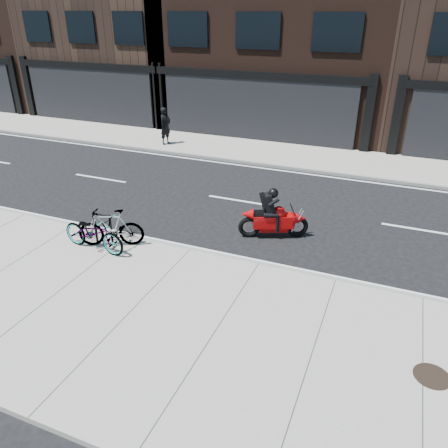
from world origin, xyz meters
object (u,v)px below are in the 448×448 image
at_px(bicycle_rear, 111,228).
at_px(pedestrian, 165,126).
at_px(bicycle_front, 93,233).
at_px(bike_rack, 103,226).
at_px(manhole_cover, 432,376).
at_px(motorcycle, 277,217).

bearing_deg(bicycle_rear, pedestrian, 177.00).
xyz_separation_m(bicycle_front, pedestrian, (-3.31, 9.97, 0.36)).
xyz_separation_m(bike_rack, manhole_cover, (8.55, -1.91, -0.55)).
height_order(motorcycle, manhole_cover, motorcycle).
bearing_deg(motorcycle, pedestrian, 113.91).
xyz_separation_m(bike_rack, pedestrian, (-3.34, 9.59, 0.33)).
relative_size(bicycle_front, bicycle_rear, 1.10).
relative_size(bike_rack, motorcycle, 0.48).
xyz_separation_m(bike_rack, bicycle_rear, (0.27, 0.00, -0.00)).
xyz_separation_m(bicycle_rear, manhole_cover, (8.29, -1.91, -0.54)).
xyz_separation_m(motorcycle, manhole_cover, (4.23, -4.40, -0.50)).
distance_m(bike_rack, pedestrian, 10.16).
bearing_deg(pedestrian, bike_rack, -148.37).
bearing_deg(motorcycle, bicycle_front, -169.80).
distance_m(bicycle_front, manhole_cover, 8.73).
bearing_deg(motorcycle, manhole_cover, -69.41).
height_order(bike_rack, motorcycle, motorcycle).
bearing_deg(bicycle_front, manhole_cover, -95.53).
distance_m(bike_rack, bicycle_front, 0.39).
relative_size(bicycle_front, motorcycle, 1.01).
relative_size(bike_rack, manhole_cover, 1.43).
height_order(bike_rack, bicycle_rear, bicycle_rear).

